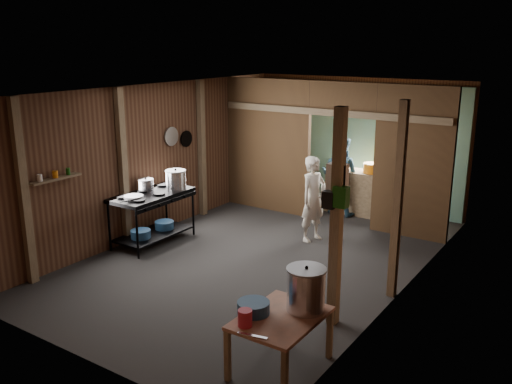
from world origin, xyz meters
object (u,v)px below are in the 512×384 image
Objects in this scene: prep_table at (280,343)px; stock_pot at (306,290)px; gas_range at (153,218)px; cook at (314,199)px; pink_bucket at (245,318)px; yellow_tub at (372,168)px; stove_pot_large at (176,180)px.

prep_table is 0.60m from stock_pot.
gas_range is 2.71m from cook.
cook is (-1.68, 3.32, -0.09)m from stock_pot.
pink_bucket is 0.51× the size of yellow_tub.
stove_pot_large reaches higher than pink_bucket.
stock_pot is at bearing -24.18° from gas_range.
gas_range is 4.24m from pink_bucket.
cook is at bearing -98.20° from yellow_tub.
stock_pot is 0.33× the size of cook.
prep_table is 5.90× the size of pink_bucket.
prep_table is at bearing 62.04° from pink_bucket.
yellow_tub is (-1.08, 5.80, 0.26)m from pink_bucket.
stove_pot_large is 2.34m from cook.
pink_bucket is 0.12× the size of cook.
stove_pot_large is 2.06× the size of pink_bucket.
pink_bucket is (-0.33, -0.62, -0.14)m from stock_pot.
pink_bucket is (3.52, -2.35, 0.25)m from gas_range.
cook is (-0.27, -1.85, -0.22)m from yellow_tub.
yellow_tub is (-1.41, 5.17, 0.13)m from stock_pot.
yellow_tub reaches higher than prep_table.
stock_pot is 2.85× the size of pink_bucket.
stock_pot is at bearing 62.05° from prep_table.
pink_bucket is 5.90m from yellow_tub.
pink_bucket is at bearing -39.56° from stove_pot_large.
yellow_tub is at bearing 105.24° from stock_pot.
gas_range is 1.45× the size of prep_table.
gas_range reaches higher than pink_bucket.
yellow_tub is 1.88m from cook.
yellow_tub is at bearing 100.55° from pink_bucket.
yellow_tub is (2.44, 3.45, 0.51)m from gas_range.
pink_bucket is (3.35, -2.77, -0.34)m from stove_pot_large.
stock_pot is (3.85, -1.73, 0.39)m from gas_range.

